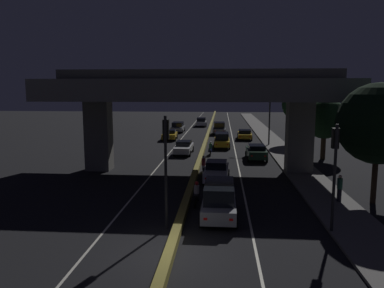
# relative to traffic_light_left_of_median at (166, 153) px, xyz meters

# --- Properties ---
(ground_plane) EXTENTS (200.00, 200.00, 0.00)m
(ground_plane) POSITION_rel_traffic_light_left_of_median_xyz_m (0.61, -3.14, -3.77)
(ground_plane) COLOR black
(lane_line_left_inner) EXTENTS (0.12, 126.00, 0.00)m
(lane_line_left_inner) POSITION_rel_traffic_light_left_of_median_xyz_m (-2.94, 31.86, -3.77)
(lane_line_left_inner) COLOR beige
(lane_line_left_inner) RESTS_ON ground_plane
(lane_line_right_inner) EXTENTS (0.12, 126.00, 0.00)m
(lane_line_right_inner) POSITION_rel_traffic_light_left_of_median_xyz_m (4.16, 31.86, -3.77)
(lane_line_right_inner) COLOR beige
(lane_line_right_inner) RESTS_ON ground_plane
(median_divider) EXTENTS (0.42, 126.00, 0.41)m
(median_divider) POSITION_rel_traffic_light_left_of_median_xyz_m (0.61, 31.86, -3.56)
(median_divider) COLOR olive
(median_divider) RESTS_ON ground_plane
(sidewalk_right) EXTENTS (2.89, 126.00, 0.14)m
(sidewalk_right) POSITION_rel_traffic_light_left_of_median_xyz_m (9.25, 24.86, -3.70)
(sidewalk_right) COLOR #5B5956
(sidewalk_right) RESTS_ON ground_plane
(elevated_overpass) EXTENTS (23.36, 10.34, 8.41)m
(elevated_overpass) POSITION_rel_traffic_light_left_of_median_xyz_m (0.61, 13.05, 2.64)
(elevated_overpass) COLOR slate
(elevated_overpass) RESTS_ON ground_plane
(traffic_light_left_of_median) EXTENTS (0.30, 0.49, 5.56)m
(traffic_light_left_of_median) POSITION_rel_traffic_light_left_of_median_xyz_m (0.00, 0.00, 0.00)
(traffic_light_left_of_median) COLOR black
(traffic_light_left_of_median) RESTS_ON ground_plane
(traffic_light_right_of_median) EXTENTS (0.30, 0.49, 5.22)m
(traffic_light_right_of_median) POSITION_rel_traffic_light_left_of_median_xyz_m (7.90, 0.00, -0.22)
(traffic_light_right_of_median) COLOR black
(traffic_light_right_of_median) RESTS_ON ground_plane
(street_lamp) EXTENTS (1.87, 0.32, 7.66)m
(street_lamp) POSITION_rel_traffic_light_left_of_median_xyz_m (8.13, 28.15, 0.74)
(street_lamp) COLOR #2D2D30
(street_lamp) RESTS_ON ground_plane
(car_silver_lead) EXTENTS (1.92, 4.64, 1.86)m
(car_silver_lead) POSITION_rel_traffic_light_left_of_median_xyz_m (2.56, 1.82, -2.78)
(car_silver_lead) COLOR gray
(car_silver_lead) RESTS_ON ground_plane
(car_white_second) EXTENTS (2.00, 4.44, 1.54)m
(car_white_second) POSITION_rel_traffic_light_left_of_median_xyz_m (2.31, 9.86, -3.01)
(car_white_second) COLOR silver
(car_white_second) RESTS_ON ground_plane
(car_dark_green_third) EXTENTS (1.96, 4.17, 1.48)m
(car_dark_green_third) POSITION_rel_traffic_light_left_of_median_xyz_m (6.03, 18.77, -3.00)
(car_dark_green_third) COLOR black
(car_dark_green_third) RESTS_ON ground_plane
(car_taxi_yellow_fourth) EXTENTS (1.92, 4.69, 1.74)m
(car_taxi_yellow_fourth) POSITION_rel_traffic_light_left_of_median_xyz_m (2.68, 26.26, -2.86)
(car_taxi_yellow_fourth) COLOR gold
(car_taxi_yellow_fourth) RESTS_ON ground_plane
(car_taxi_yellow_fifth) EXTENTS (2.11, 4.48, 1.34)m
(car_taxi_yellow_fifth) POSITION_rel_traffic_light_left_of_median_xyz_m (5.78, 33.83, -3.06)
(car_taxi_yellow_fifth) COLOR gold
(car_taxi_yellow_fifth) RESTS_ON ground_plane
(car_silver_sixth) EXTENTS (2.07, 4.05, 1.84)m
(car_silver_sixth) POSITION_rel_traffic_light_left_of_median_xyz_m (2.25, 39.47, -2.79)
(car_silver_sixth) COLOR gray
(car_silver_sixth) RESTS_ON ground_plane
(car_white_lead_oncoming) EXTENTS (1.91, 4.70, 1.38)m
(car_white_lead_oncoming) POSITION_rel_traffic_light_left_of_median_xyz_m (-1.35, 21.48, -3.06)
(car_white_lead_oncoming) COLOR silver
(car_white_lead_oncoming) RESTS_ON ground_plane
(car_taxi_yellow_second_oncoming) EXTENTS (2.08, 4.30, 1.37)m
(car_taxi_yellow_second_oncoming) POSITION_rel_traffic_light_left_of_median_xyz_m (-4.40, 32.46, -3.07)
(car_taxi_yellow_second_oncoming) COLOR gold
(car_taxi_yellow_second_oncoming) RESTS_ON ground_plane
(car_silver_third_oncoming) EXTENTS (2.04, 4.51, 1.62)m
(car_silver_third_oncoming) POSITION_rel_traffic_light_left_of_median_xyz_m (-4.40, 41.82, -2.93)
(car_silver_third_oncoming) COLOR gray
(car_silver_third_oncoming) RESTS_ON ground_plane
(car_white_fourth_oncoming) EXTENTS (2.11, 4.50, 1.59)m
(car_white_fourth_oncoming) POSITION_rel_traffic_light_left_of_median_xyz_m (-1.17, 51.62, -2.94)
(car_white_fourth_oncoming) COLOR silver
(car_white_fourth_oncoming) RESTS_ON ground_plane
(motorcycle_black_filtering_near) EXTENTS (0.34, 1.95, 1.41)m
(motorcycle_black_filtering_near) POSITION_rel_traffic_light_left_of_median_xyz_m (1.21, 3.94, -3.17)
(motorcycle_black_filtering_near) COLOR black
(motorcycle_black_filtering_near) RESTS_ON ground_plane
(motorcycle_white_filtering_mid) EXTENTS (0.34, 1.96, 1.47)m
(motorcycle_white_filtering_mid) POSITION_rel_traffic_light_left_of_median_xyz_m (1.21, 12.28, -3.15)
(motorcycle_white_filtering_mid) COLOR black
(motorcycle_white_filtering_mid) RESTS_ON ground_plane
(motorcycle_blue_filtering_far) EXTENTS (0.32, 1.90, 1.47)m
(motorcycle_blue_filtering_far) POSITION_rel_traffic_light_left_of_median_xyz_m (1.51, 20.86, -3.15)
(motorcycle_blue_filtering_far) COLOR black
(motorcycle_blue_filtering_far) RESTS_ON ground_plane
(pedestrian_on_sidewalk) EXTENTS (0.31, 0.31, 1.62)m
(pedestrian_on_sidewalk) POSITION_rel_traffic_light_left_of_median_xyz_m (9.71, 4.77, -2.81)
(pedestrian_on_sidewalk) COLOR black
(pedestrian_on_sidewalk) RESTS_ON sidewalk_right
(roadside_tree_kerbside_near) EXTENTS (4.79, 4.79, 7.20)m
(roadside_tree_kerbside_near) POSITION_rel_traffic_light_left_of_median_xyz_m (11.78, 5.06, 1.03)
(roadside_tree_kerbside_near) COLOR #2D2116
(roadside_tree_kerbside_near) RESTS_ON ground_plane
(roadside_tree_kerbside_mid) EXTENTS (3.99, 3.99, 6.03)m
(roadside_tree_kerbside_mid) POSITION_rel_traffic_light_left_of_median_xyz_m (12.55, 19.48, 0.24)
(roadside_tree_kerbside_mid) COLOR #38281C
(roadside_tree_kerbside_mid) RESTS_ON ground_plane
(roadside_tree_kerbside_far) EXTENTS (4.19, 4.19, 7.06)m
(roadside_tree_kerbside_far) POSITION_rel_traffic_light_left_of_median_xyz_m (12.16, 29.93, 1.17)
(roadside_tree_kerbside_far) COLOR #2D2116
(roadside_tree_kerbside_far) RESTS_ON ground_plane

